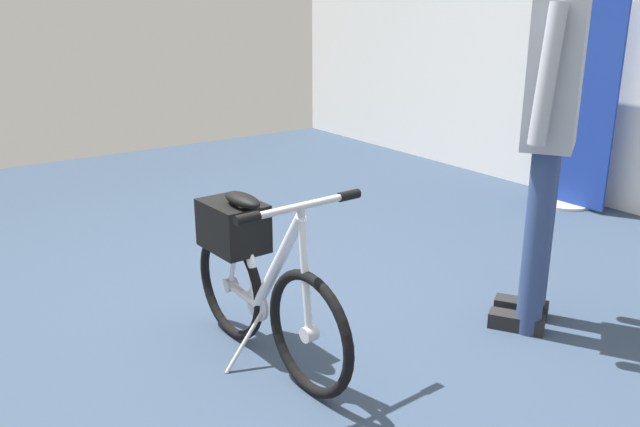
% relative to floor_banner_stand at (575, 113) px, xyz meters
% --- Properties ---
extents(ground_plane, '(7.88, 7.88, 0.00)m').
position_rel_floor_banner_stand_xyz_m(ground_plane, '(0.49, -2.82, -0.65)').
color(ground_plane, '#2D3D51').
extents(floor_banner_stand, '(0.60, 0.36, 1.48)m').
position_rel_floor_banner_stand_xyz_m(floor_banner_stand, '(0.00, 0.00, 0.00)').
color(floor_banner_stand, '#B7B7BC').
rests_on(floor_banner_stand, ground_plane).
extents(folding_bike_foreground, '(1.05, 0.53, 0.75)m').
position_rel_floor_banner_stand_xyz_m(folding_bike_foreground, '(0.57, -2.86, -0.29)').
color(folding_bike_foreground, black).
rests_on(folding_bike_foreground, ground_plane).
extents(visitor_near_wall, '(0.38, 0.46, 1.69)m').
position_rel_floor_banner_stand_xyz_m(visitor_near_wall, '(1.04, -1.71, 0.32)').
color(visitor_near_wall, navy).
rests_on(visitor_near_wall, ground_plane).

